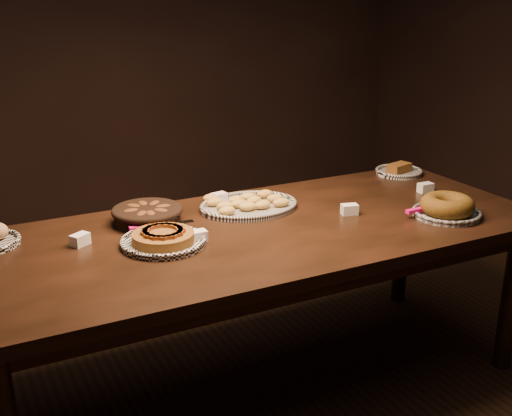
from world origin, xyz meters
name	(u,v)px	position (x,y,z in m)	size (l,w,h in m)	color
ground	(261,384)	(0.00, 0.00, 0.00)	(5.00, 5.00, 0.00)	black
buffet_table	(261,244)	(0.00, 0.00, 0.68)	(2.40, 1.00, 0.75)	black
apple_tart_plate	(163,239)	(-0.42, 0.01, 0.77)	(0.34, 0.33, 0.06)	white
madeleine_platter	(248,204)	(0.06, 0.24, 0.77)	(0.44, 0.36, 0.05)	black
bundt_cake_plate	(447,208)	(0.78, -0.24, 0.79)	(0.32, 0.29, 0.09)	black
croissant_basket	(147,213)	(-0.40, 0.27, 0.79)	(0.30, 0.30, 0.07)	black
loaf_plate	(399,171)	(1.02, 0.38, 0.77)	(0.25, 0.25, 0.06)	black
tent_cards	(263,212)	(0.07, 0.11, 0.77)	(1.71, 0.47, 0.04)	white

